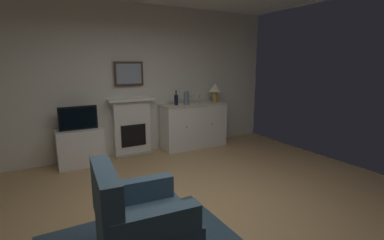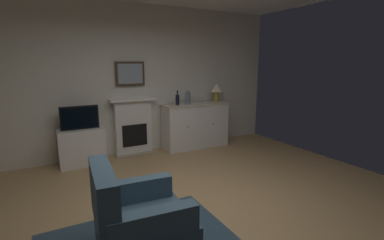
% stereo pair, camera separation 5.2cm
% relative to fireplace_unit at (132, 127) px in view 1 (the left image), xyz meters
% --- Properties ---
extents(ground_plane, '(6.36, 5.58, 0.10)m').
position_rel_fireplace_unit_xyz_m(ground_plane, '(-0.01, -2.63, -0.60)').
color(ground_plane, tan).
rests_on(ground_plane, ground).
extents(wall_rear, '(6.36, 0.06, 2.85)m').
position_rel_fireplace_unit_xyz_m(wall_rear, '(-0.01, 0.13, 0.87)').
color(wall_rear, silver).
rests_on(wall_rear, ground_plane).
extents(fireplace_unit, '(0.87, 0.30, 1.10)m').
position_rel_fireplace_unit_xyz_m(fireplace_unit, '(0.00, 0.00, 0.00)').
color(fireplace_unit, white).
rests_on(fireplace_unit, ground_plane).
extents(framed_picture, '(0.55, 0.04, 0.45)m').
position_rel_fireplace_unit_xyz_m(framed_picture, '(0.00, 0.05, 1.01)').
color(framed_picture, '#473323').
extents(sideboard_cabinet, '(1.40, 0.49, 0.93)m').
position_rel_fireplace_unit_xyz_m(sideboard_cabinet, '(1.28, -0.18, -0.08)').
color(sideboard_cabinet, white).
rests_on(sideboard_cabinet, ground_plane).
extents(table_lamp, '(0.26, 0.26, 0.40)m').
position_rel_fireplace_unit_xyz_m(table_lamp, '(1.80, -0.18, 0.66)').
color(table_lamp, '#B79338').
rests_on(table_lamp, sideboard_cabinet).
extents(wine_bottle, '(0.08, 0.08, 0.29)m').
position_rel_fireplace_unit_xyz_m(wine_bottle, '(0.87, -0.17, 0.49)').
color(wine_bottle, black).
rests_on(wine_bottle, sideboard_cabinet).
extents(wine_glass_left, '(0.07, 0.07, 0.16)m').
position_rel_fireplace_unit_xyz_m(wine_glass_left, '(1.22, -0.22, 0.50)').
color(wine_glass_left, silver).
rests_on(wine_glass_left, sideboard_cabinet).
extents(wine_glass_center, '(0.07, 0.07, 0.16)m').
position_rel_fireplace_unit_xyz_m(wine_glass_center, '(1.33, -0.14, 0.50)').
color(wine_glass_center, silver).
rests_on(wine_glass_center, sideboard_cabinet).
extents(wine_glass_right, '(0.07, 0.07, 0.16)m').
position_rel_fireplace_unit_xyz_m(wine_glass_right, '(1.44, -0.16, 0.50)').
color(wine_glass_right, silver).
rests_on(wine_glass_right, sideboard_cabinet).
extents(vase_decorative, '(0.11, 0.11, 0.28)m').
position_rel_fireplace_unit_xyz_m(vase_decorative, '(1.08, -0.23, 0.52)').
color(vase_decorative, slate).
rests_on(vase_decorative, sideboard_cabinet).
extents(tv_cabinet, '(0.75, 0.42, 0.64)m').
position_rel_fireplace_unit_xyz_m(tv_cabinet, '(-0.98, -0.16, -0.23)').
color(tv_cabinet, white).
rests_on(tv_cabinet, ground_plane).
extents(tv_set, '(0.62, 0.07, 0.40)m').
position_rel_fireplace_unit_xyz_m(tv_set, '(-0.97, -0.19, 0.30)').
color(tv_set, black).
rests_on(tv_set, tv_cabinet).
extents(armchair, '(0.87, 0.83, 0.92)m').
position_rel_fireplace_unit_xyz_m(armchair, '(-0.87, -2.99, -0.17)').
color(armchair, '#3F596B').
rests_on(armchair, ground_plane).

